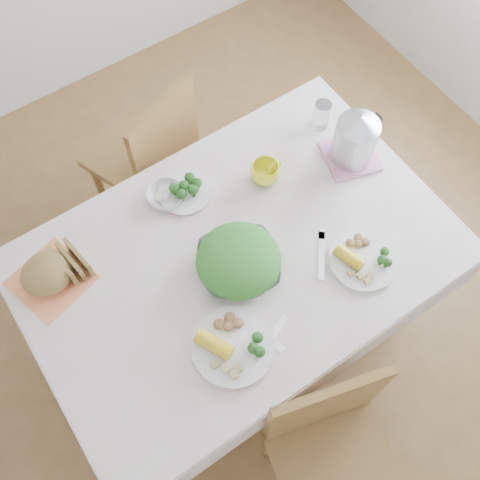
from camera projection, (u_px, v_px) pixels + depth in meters
floor at (239, 324)px, 2.66m from camera, size 3.60×3.60×0.00m
dining_table at (239, 295)px, 2.33m from camera, size 1.40×0.90×0.75m
tablecloth at (238, 255)px, 1.99m from camera, size 1.50×1.00×0.01m
chair_near at (337, 470)px, 1.93m from camera, size 0.51×0.51×0.92m
chair_far at (139, 150)px, 2.55m from camera, size 0.52×0.52×0.90m
salad_bowl at (239, 264)px, 1.93m from camera, size 0.35×0.35×0.07m
dinner_plate_left at (233, 347)px, 1.82m from camera, size 0.30×0.30×0.02m
dinner_plate_right at (363, 260)px, 1.96m from camera, size 0.26×0.26×0.02m
broccoli_plate at (185, 192)px, 2.09m from camera, size 0.24×0.24×0.02m
napkin at (52, 280)px, 1.94m from camera, size 0.29×0.29×0.00m
bread_loaf at (47, 273)px, 1.89m from camera, size 0.21×0.21×0.10m
fruit_bowl at (166, 196)px, 2.07m from camera, size 0.17×0.17×0.04m
yellow_mug at (265, 173)px, 2.09m from camera, size 0.12×0.12×0.09m
glass_tumbler at (322, 115)px, 2.19m from camera, size 0.08×0.08×0.12m
pink_tray at (350, 156)px, 2.16m from camera, size 0.24×0.24×0.02m
electric_kettle at (355, 138)px, 2.06m from camera, size 0.16×0.16×0.22m
fork_left at (259, 333)px, 1.85m from camera, size 0.08×0.19×0.00m
fork_right at (321, 255)px, 1.98m from camera, size 0.14×0.16×0.00m
knife at (270, 341)px, 1.84m from camera, size 0.20×0.10×0.00m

